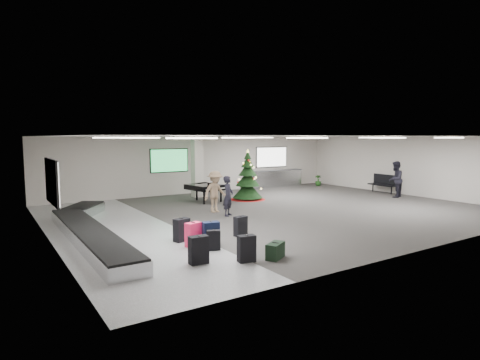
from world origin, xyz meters
TOP-DOWN VIEW (x-y plane):
  - ground at (0.00, 0.00)m, footprint 18.00×18.00m
  - room_envelope at (-0.38, 0.67)m, footprint 18.02×14.02m
  - baggage_carousel at (-7.84, -0.08)m, footprint 2.28×9.71m
  - service_counter at (5.00, 6.65)m, footprint 4.05×0.65m
  - suitcase_0 at (-5.09, -5.19)m, footprint 0.48×0.32m
  - suitcase_1 at (-5.27, -3.80)m, footprint 0.41×0.31m
  - pink_suitcase at (-5.59, -3.16)m, footprint 0.51×0.37m
  - suitcase_3 at (-3.74, -2.84)m, footprint 0.46×0.30m
  - navy_suitcase at (-5.14, -3.41)m, footprint 0.52×0.36m
  - suitcase_5 at (-6.19, -4.67)m, footprint 0.49×0.29m
  - green_duffel at (-4.29, -5.36)m, footprint 0.69×0.57m
  - suitcase_8 at (-5.62, -2.44)m, footprint 0.54×0.40m
  - christmas_tree at (0.70, 3.33)m, footprint 1.80×1.80m
  - grand_piano at (-1.44, 3.88)m, footprint 1.65×1.97m
  - bench at (8.61, 1.17)m, footprint 0.64×1.68m
  - traveler_a at (-2.35, 0.22)m, footprint 0.70×0.67m
  - traveler_b at (-2.40, 1.18)m, footprint 1.23×0.84m
  - traveler_bench at (7.65, -0.30)m, footprint 1.13×1.02m
  - potted_plant_left at (2.12, 5.91)m, footprint 0.58×0.59m
  - potted_plant_right at (7.79, 5.58)m, footprint 0.56×0.56m

SIDE VIEW (x-z plane):
  - ground at x=0.00m, z-range 0.00..0.00m
  - green_duffel at x=-4.29m, z-range -0.01..0.42m
  - baggage_carousel at x=-7.84m, z-range 0.00..0.43m
  - suitcase_1 at x=-5.27m, z-range -0.01..0.58m
  - suitcase_3 at x=-3.74m, z-range -0.01..0.65m
  - suitcase_0 at x=-5.09m, z-range -0.01..0.70m
  - suitcase_8 at x=-5.62m, z-range -0.01..0.72m
  - pink_suitcase at x=-5.59m, z-range -0.01..0.72m
  - potted_plant_right at x=7.79m, z-range 0.00..0.71m
  - suitcase_5 at x=-6.19m, z-range -0.01..0.72m
  - navy_suitcase at x=-5.14m, z-range -0.01..0.73m
  - potted_plant_left at x=2.12m, z-range 0.00..0.84m
  - service_counter at x=5.00m, z-range 0.01..1.09m
  - bench at x=8.61m, z-range 0.07..1.11m
  - grand_piano at x=-1.44m, z-range 0.21..1.21m
  - traveler_a at x=-2.35m, z-range 0.00..1.62m
  - traveler_b at x=-2.40m, z-range 0.00..1.75m
  - christmas_tree at x=0.70m, z-range -0.40..2.16m
  - traveler_bench at x=7.65m, z-range 0.00..1.91m
  - room_envelope at x=-0.38m, z-range 0.73..3.94m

